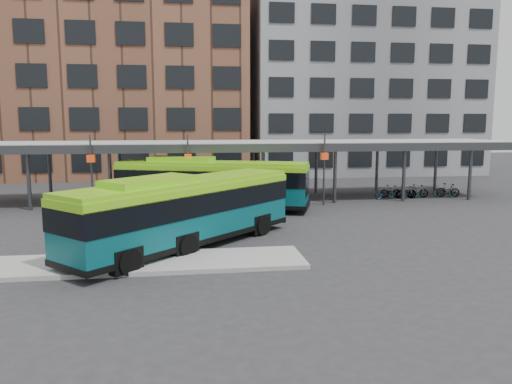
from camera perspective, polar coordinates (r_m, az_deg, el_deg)
name	(u,v)px	position (r m, az deg, el deg)	size (l,w,h in m)	color
ground	(255,243)	(23.39, -0.08, -5.81)	(120.00, 120.00, 0.00)	#28282B
boarding_island	(127,263)	(20.39, -14.51, -7.92)	(14.00, 3.00, 0.18)	gray
canopy	(229,145)	(35.52, -3.06, 5.35)	(40.00, 6.53, 4.80)	#999B9E
building_brick	(117,69)	(55.17, -15.58, 13.44)	(26.00, 14.00, 22.00)	brown
building_grey	(358,81)	(57.91, 11.56, 12.31)	(24.00, 14.00, 20.00)	slate
bus_front	(186,210)	(22.33, -8.05, -2.00)	(10.39, 10.35, 3.33)	#074C52
bus_rear	(211,182)	(31.84, -5.12, 1.09)	(12.34, 6.37, 3.35)	#074C52
pedestrian	(120,238)	(20.63, -15.29, -5.05)	(0.64, 0.73, 1.68)	black
bike_rack	(414,192)	(38.51, 17.60, 0.03)	(6.83, 1.47, 1.03)	slate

